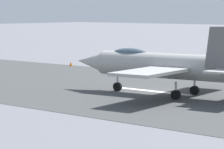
% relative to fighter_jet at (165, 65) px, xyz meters
% --- Properties ---
extents(ground_plane, '(400.00, 400.00, 0.00)m').
position_rel_fighter_jet_xyz_m(ground_plane, '(1.94, -1.31, -2.50)').
color(ground_plane, slate).
extents(runway_strip, '(240.00, 26.00, 0.02)m').
position_rel_fighter_jet_xyz_m(runway_strip, '(1.92, -1.31, -2.49)').
color(runway_strip, '#404242').
rests_on(runway_strip, ground).
extents(fighter_jet, '(17.06, 15.01, 5.70)m').
position_rel_fighter_jet_xyz_m(fighter_jet, '(0.00, 0.00, 0.00)').
color(fighter_jet, '#A0A1A0').
rests_on(fighter_jet, ground).
extents(marker_cone_mid, '(0.44, 0.44, 0.55)m').
position_rel_fighter_jet_xyz_m(marker_cone_mid, '(3.63, -13.50, -2.22)').
color(marker_cone_mid, orange).
rests_on(marker_cone_mid, ground).
extents(marker_cone_far, '(0.44, 0.44, 0.55)m').
position_rel_fighter_jet_xyz_m(marker_cone_far, '(24.03, -13.50, -2.22)').
color(marker_cone_far, orange).
rests_on(marker_cone_far, ground).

